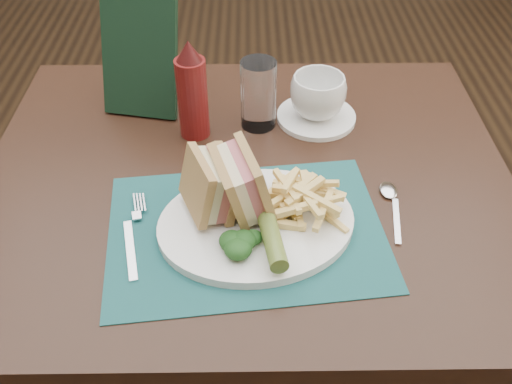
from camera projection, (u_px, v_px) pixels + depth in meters
floor at (249, 253)px, 1.84m from camera, size 7.00×7.00×0.00m
table_main at (248, 308)px, 1.22m from camera, size 0.90×0.75×0.75m
placemat at (246, 231)px, 0.87m from camera, size 0.45×0.34×0.00m
plate at (256, 224)px, 0.87m from camera, size 0.34×0.30×0.01m
sandwich_half_a at (197, 188)px, 0.84m from camera, size 0.11×0.12×0.10m
sandwich_half_b at (228, 185)px, 0.84m from camera, size 0.11×0.13×0.11m
kale_garnish at (255, 243)px, 0.81m from camera, size 0.11×0.08×0.03m
pickle_spear at (271, 236)px, 0.80m from camera, size 0.04×0.12×0.03m
fries_pile at (301, 195)px, 0.86m from camera, size 0.18×0.20×0.06m
fork at (133, 233)px, 0.85m from camera, size 0.07×0.17×0.01m
spoon at (394, 208)px, 0.90m from camera, size 0.06×0.15×0.01m
saucer at (316, 117)px, 1.09m from camera, size 0.17×0.17×0.01m
coffee_cup at (318, 96)px, 1.06m from camera, size 0.14×0.14×0.08m
drinking_glass at (258, 95)px, 1.03m from camera, size 0.09×0.09×0.13m
ketchup_bottle at (192, 90)px, 0.99m from camera, size 0.06×0.06×0.19m
check_presenter at (140, 54)px, 1.05m from camera, size 0.16×0.11×0.23m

